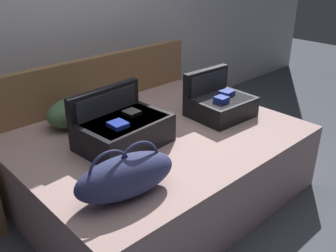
# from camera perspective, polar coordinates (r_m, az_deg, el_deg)

# --- Properties ---
(ground_plane) EXTENTS (12.00, 12.00, 0.00)m
(ground_plane) POSITION_cam_1_polar(r_m,az_deg,el_deg) (2.81, 4.05, -13.48)
(ground_plane) COLOR #4C515B
(back_wall) EXTENTS (8.00, 0.10, 2.60)m
(back_wall) POSITION_cam_1_polar(r_m,az_deg,el_deg) (3.54, -15.99, 16.98)
(back_wall) COLOR silver
(back_wall) RESTS_ON ground
(bed) EXTENTS (2.01, 1.57, 0.53)m
(bed) POSITION_cam_1_polar(r_m,az_deg,el_deg) (2.89, -1.60, -5.79)
(bed) COLOR #BC9993
(bed) RESTS_ON ground
(headboard) EXTENTS (2.05, 0.08, 0.94)m
(headboard) POSITION_cam_1_polar(r_m,az_deg,el_deg) (3.40, -10.91, 2.53)
(headboard) COLOR olive
(headboard) RESTS_ON ground
(hard_case_large) EXTENTS (0.63, 0.47, 0.37)m
(hard_case_large) POSITION_cam_1_polar(r_m,az_deg,el_deg) (2.57, -6.92, -0.41)
(hard_case_large) COLOR black
(hard_case_large) RESTS_ON bed
(hard_case_medium) EXTENTS (0.48, 0.43, 0.35)m
(hard_case_medium) POSITION_cam_1_polar(r_m,az_deg,el_deg) (3.05, 7.89, 3.49)
(hard_case_medium) COLOR black
(hard_case_medium) RESTS_ON bed
(duffel_bag) EXTENTS (0.61, 0.33, 0.31)m
(duffel_bag) POSITION_cam_1_polar(r_m,az_deg,el_deg) (2.05, -6.46, -7.57)
(duffel_bag) COLOR navy
(duffel_bag) RESTS_ON bed
(pillow_near_headboard) EXTENTS (0.48, 0.36, 0.22)m
(pillow_near_headboard) POSITION_cam_1_polar(r_m,az_deg,el_deg) (2.95, -14.19, 2.15)
(pillow_near_headboard) COLOR #4C724C
(pillow_near_headboard) RESTS_ON bed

